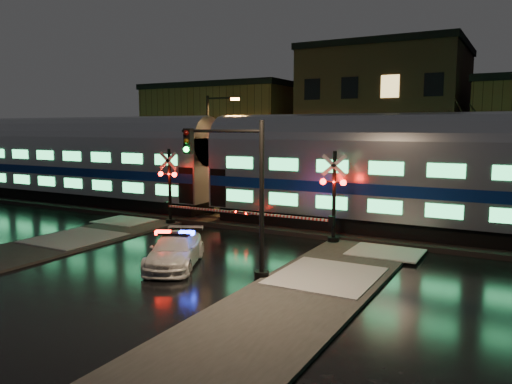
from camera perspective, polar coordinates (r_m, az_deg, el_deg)
ground at (r=23.94m, az=-4.09°, el=-5.82°), size 120.00×120.00×0.00m
ballast at (r=28.15m, az=1.44°, el=-3.56°), size 90.00×4.20×0.24m
sidewalk_left at (r=24.10m, az=-25.42°, el=-6.30°), size 4.00×20.00×0.12m
sidewalk_right at (r=15.85m, az=4.15°, el=-12.55°), size 4.00×20.00×0.12m
building_left at (r=48.87m, az=-2.98°, el=6.24°), size 14.00×10.00×9.00m
building_mid at (r=43.41m, az=14.63°, el=7.52°), size 12.00×11.00×11.50m
train at (r=29.47m, az=-4.58°, el=3.32°), size 51.00×3.12×5.92m
police_car at (r=20.07m, az=-9.23°, el=-6.60°), size 3.46×4.74×1.43m
crossing_signal_right at (r=23.66m, az=8.02°, el=-1.55°), size 6.18×0.67×4.38m
crossing_signal_left at (r=28.08m, az=-9.36°, el=-0.26°), size 6.05×0.67×4.28m
traffic_light at (r=18.12m, az=-1.90°, el=-0.31°), size 3.69×0.68×5.71m
streetlight at (r=34.42m, az=-5.14°, el=5.56°), size 2.54×0.27×7.61m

